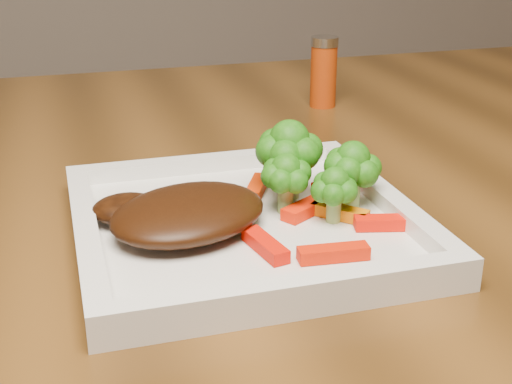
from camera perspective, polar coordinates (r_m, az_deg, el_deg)
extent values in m
cube|color=white|center=(0.58, -0.94, -2.91)|extent=(0.27, 0.27, 0.01)
ellipsoid|color=#351808|center=(0.56, -5.43, -1.69)|extent=(0.16, 0.15, 0.03)
cube|color=red|center=(0.52, 6.21, -4.88)|extent=(0.05, 0.02, 0.01)
cube|color=#EE1303|center=(0.58, 10.39, -2.42)|extent=(0.05, 0.03, 0.01)
cube|color=red|center=(0.53, 0.74, -4.27)|extent=(0.02, 0.05, 0.01)
cube|color=#FF1504|center=(0.65, 6.84, 0.64)|extent=(0.06, 0.03, 0.01)
cube|color=red|center=(0.64, 0.08, 0.38)|extent=(0.03, 0.05, 0.01)
cube|color=orange|center=(0.59, 6.73, -1.64)|extent=(0.04, 0.04, 0.01)
cube|color=#FF2004|center=(0.60, 4.34, -1.17)|extent=(0.06, 0.04, 0.01)
cylinder|color=#AA3409|center=(0.95, 5.43, 9.54)|extent=(0.04, 0.04, 0.09)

